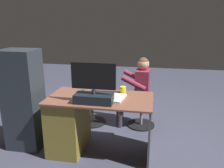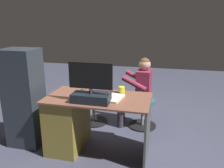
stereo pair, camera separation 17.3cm
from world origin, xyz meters
The scene contains 13 objects.
ground_plane centered at (0.00, 0.00, 0.00)m, with size 10.00×10.00×0.00m, color #424458.
desk centered at (0.33, 0.35, 0.39)m, with size 1.27×0.69×0.74m.
monitor centered at (0.03, 0.54, 0.87)m, with size 0.51×0.20×0.46m.
keyboard centered at (-0.04, 0.20, 0.75)m, with size 0.42×0.14×0.02m, color black.
computer_mouse centered at (0.27, 0.20, 0.76)m, with size 0.06×0.10×0.04m, color #202D27.
cup centered at (-0.26, 0.17, 0.79)m, with size 0.08×0.08×0.10m, color yellow.
tv_remote centered at (0.28, 0.34, 0.75)m, with size 0.04×0.15×0.02m, color black.
notebook_binder centered at (-0.18, 0.36, 0.75)m, with size 0.22×0.30×0.02m, color beige.
office_chair_teddy centered at (0.33, -0.44, 0.26)m, with size 0.45×0.45×0.45m.
teddy_bear centered at (0.33, -0.45, 0.62)m, with size 0.26×0.26×0.37m.
visitor_chair centered at (-0.47, -0.48, 0.27)m, with size 0.43×0.43×0.45m.
person centered at (-0.39, -0.48, 0.65)m, with size 0.50×0.49×1.10m.
equipment_rack centered at (1.00, 0.40, 0.65)m, with size 0.44×0.36×1.30m, color #283037.
Camera 1 is at (-0.62, 2.91, 1.67)m, focal length 36.78 mm.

